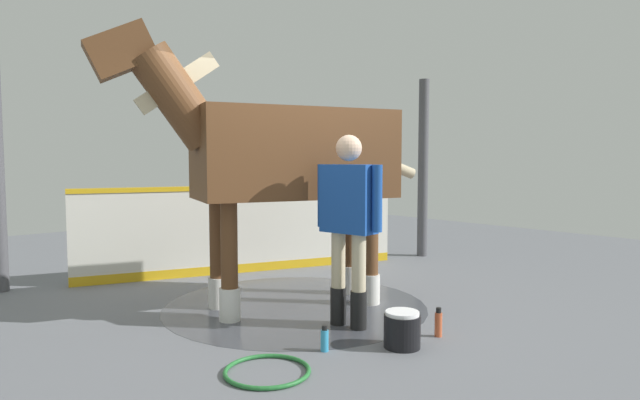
% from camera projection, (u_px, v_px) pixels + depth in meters
% --- Properties ---
extents(ground_plane, '(16.00, 16.00, 0.02)m').
position_uv_depth(ground_plane, '(296.00, 312.00, 5.49)').
color(ground_plane, slate).
extents(wet_patch, '(2.75, 2.75, 0.00)m').
position_uv_depth(wet_patch, '(295.00, 306.00, 5.69)').
color(wet_patch, '#42444C').
rests_on(wet_patch, ground).
extents(barrier_wall, '(1.48, 4.22, 1.19)m').
position_uv_depth(barrier_wall, '(246.00, 232.00, 7.36)').
color(barrier_wall, silver).
rests_on(barrier_wall, ground).
extents(roof_post_far, '(0.16, 0.16, 2.79)m').
position_uv_depth(roof_post_far, '(423.00, 169.00, 8.54)').
color(roof_post_far, '#4C4C51').
rests_on(roof_post_far, ground).
extents(horse, '(1.51, 3.33, 2.78)m').
position_uv_depth(horse, '(282.00, 157.00, 5.51)').
color(horse, brown).
rests_on(horse, ground).
extents(handler, '(0.69, 0.30, 1.76)m').
position_uv_depth(handler, '(349.00, 216.00, 4.91)').
color(handler, black).
rests_on(handler, ground).
extents(wash_bucket, '(0.30, 0.30, 0.30)m').
position_uv_depth(wash_bucket, '(402.00, 330.00, 4.42)').
color(wash_bucket, black).
rests_on(wash_bucket, ground).
extents(bottle_shampoo, '(0.06, 0.06, 0.21)m').
position_uv_depth(bottle_shampoo, '(325.00, 339.00, 4.33)').
color(bottle_shampoo, '#3399CC').
rests_on(bottle_shampoo, ground).
extents(bottle_spray, '(0.06, 0.06, 0.26)m').
position_uv_depth(bottle_spray, '(438.00, 323.00, 4.69)').
color(bottle_spray, '#CC5933').
rests_on(bottle_spray, ground).
extents(hose_coil, '(0.63, 0.63, 0.03)m').
position_uv_depth(hose_coil, '(267.00, 371.00, 3.89)').
color(hose_coil, '#267233').
rests_on(hose_coil, ground).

